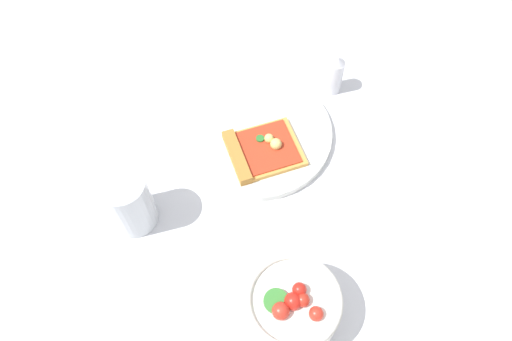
% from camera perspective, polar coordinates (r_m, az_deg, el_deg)
% --- Properties ---
extents(ground_plane, '(2.40, 2.40, 0.00)m').
position_cam_1_polar(ground_plane, '(0.79, 0.61, 0.79)').
color(ground_plane, silver).
rests_on(ground_plane, ground).
extents(plate, '(0.26, 0.26, 0.01)m').
position_cam_1_polar(plate, '(0.82, -0.10, 4.55)').
color(plate, silver).
rests_on(plate, ground_plane).
extents(pizza_slice_main, '(0.14, 0.13, 0.03)m').
position_cam_1_polar(pizza_slice_main, '(0.78, 0.40, 2.37)').
color(pizza_slice_main, gold).
rests_on(pizza_slice_main, plate).
extents(salad_bowl, '(0.13, 0.13, 0.08)m').
position_cam_1_polar(salad_bowl, '(0.66, 4.33, -15.77)').
color(salad_bowl, white).
rests_on(salad_bowl, ground_plane).
extents(soda_glass, '(0.07, 0.07, 0.11)m').
position_cam_1_polar(soda_glass, '(0.72, -14.84, -3.70)').
color(soda_glass, silver).
rests_on(soda_glass, ground_plane).
extents(pepper_shaker, '(0.03, 0.03, 0.08)m').
position_cam_1_polar(pepper_shaker, '(0.86, 9.33, 11.20)').
color(pepper_shaker, silver).
rests_on(pepper_shaker, ground_plane).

